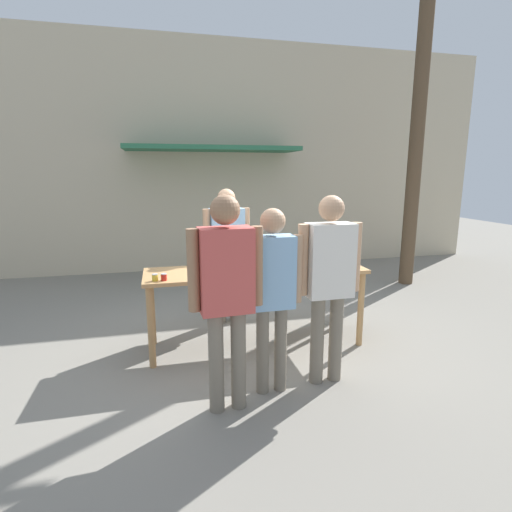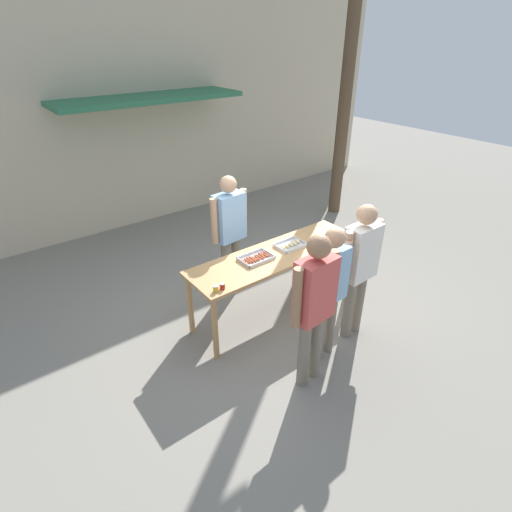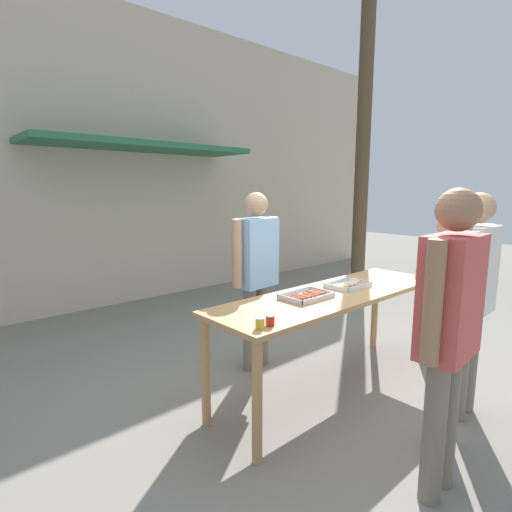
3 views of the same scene
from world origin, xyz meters
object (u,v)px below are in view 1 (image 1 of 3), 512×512
(person_customer_holding_hotdog, at_px, (226,286))
(person_customer_waiting_in_line, at_px, (272,285))
(condiment_jar_mustard, at_px, (155,277))
(beer_cup, at_px, (355,264))
(condiment_jar_ketchup, at_px, (164,277))
(utility_pole, at_px, (419,110))
(person_server_behind_table, at_px, (227,244))
(food_tray_sausages, at_px, (227,269))
(food_tray_buns, at_px, (277,265))
(person_customer_with_cup, at_px, (329,274))

(person_customer_holding_hotdog, relative_size, person_customer_waiting_in_line, 1.08)
(condiment_jar_mustard, height_order, person_customer_waiting_in_line, person_customer_waiting_in_line)
(beer_cup, relative_size, person_customer_waiting_in_line, 0.06)
(condiment_jar_ketchup, bearing_deg, utility_pole, 27.11)
(condiment_jar_mustard, xyz_separation_m, person_server_behind_table, (0.90, 1.05, 0.12))
(person_server_behind_table, relative_size, person_customer_waiting_in_line, 1.05)
(food_tray_sausages, height_order, food_tray_buns, food_tray_buns)
(person_customer_with_cup, xyz_separation_m, utility_pole, (2.80, 2.89, 1.92))
(beer_cup, bearing_deg, person_customer_waiting_in_line, -146.86)
(condiment_jar_ketchup, height_order, person_customer_holding_hotdog, person_customer_holding_hotdog)
(food_tray_buns, relative_size, person_customer_holding_hotdog, 0.21)
(person_server_behind_table, xyz_separation_m, utility_pole, (3.45, 1.13, 1.92))
(food_tray_sausages, bearing_deg, person_server_behind_table, 80.60)
(food_tray_sausages, distance_m, utility_pole, 4.54)
(utility_pole, bearing_deg, person_server_behind_table, -161.83)
(beer_cup, distance_m, person_server_behind_table, 1.65)
(food_tray_buns, bearing_deg, person_customer_with_cup, -78.84)
(person_server_behind_table, relative_size, person_customer_holding_hotdog, 0.98)
(person_customer_with_cup, bearing_deg, person_customer_holding_hotdog, 12.59)
(person_customer_holding_hotdog, bearing_deg, condiment_jar_mustard, -62.81)
(condiment_jar_mustard, xyz_separation_m, person_customer_waiting_in_line, (1.00, -0.76, 0.07))
(condiment_jar_ketchup, distance_m, person_customer_waiting_in_line, 1.19)
(condiment_jar_ketchup, bearing_deg, beer_cup, 0.44)
(food_tray_buns, xyz_separation_m, person_customer_holding_hotdog, (-0.79, -1.23, 0.16))
(food_tray_buns, distance_m, person_customer_holding_hotdog, 1.47)
(food_tray_buns, bearing_deg, condiment_jar_ketchup, -167.19)
(person_customer_waiting_in_line, bearing_deg, beer_cup, -147.69)
(condiment_jar_ketchup, xyz_separation_m, person_customer_waiting_in_line, (0.91, -0.76, 0.07))
(person_customer_holding_hotdog, bearing_deg, person_customer_waiting_in_line, -160.33)
(beer_cup, bearing_deg, person_customer_holding_hotdog, -149.33)
(food_tray_sausages, xyz_separation_m, food_tray_buns, (0.58, -0.00, 0.00))
(beer_cup, relative_size, person_customer_with_cup, 0.06)
(utility_pole, bearing_deg, person_customer_waiting_in_line, -138.77)
(person_customer_waiting_in_line, height_order, utility_pole, utility_pole)
(condiment_jar_ketchup, bearing_deg, food_tray_buns, 12.81)
(person_customer_holding_hotdog, xyz_separation_m, person_customer_waiting_in_line, (0.43, 0.19, -0.07))
(condiment_jar_ketchup, bearing_deg, person_customer_waiting_in_line, -39.69)
(beer_cup, bearing_deg, food_tray_sausages, 168.94)
(food_tray_sausages, xyz_separation_m, condiment_jar_ketchup, (-0.69, -0.29, 0.02))
(utility_pole, bearing_deg, food_tray_buns, -147.69)
(person_customer_waiting_in_line, bearing_deg, food_tray_buns, -109.75)
(food_tray_sausages, height_order, condiment_jar_ketchup, condiment_jar_ketchup)
(beer_cup, height_order, person_customer_with_cup, person_customer_with_cup)
(person_customer_with_cup, bearing_deg, person_customer_waiting_in_line, 4.52)
(food_tray_buns, distance_m, utility_pole, 4.10)
(condiment_jar_ketchup, bearing_deg, person_customer_with_cup, -25.59)
(food_tray_buns, distance_m, condiment_jar_mustard, 1.39)
(beer_cup, distance_m, person_customer_with_cup, 0.96)
(food_tray_buns, height_order, person_customer_holding_hotdog, person_customer_holding_hotdog)
(food_tray_buns, height_order, beer_cup, beer_cup)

